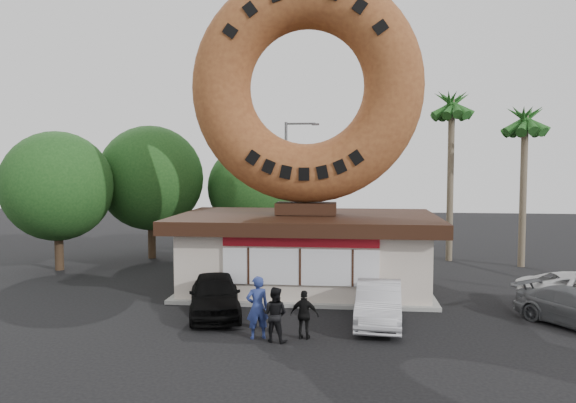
# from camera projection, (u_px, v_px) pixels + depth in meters

# --- Properties ---
(ground) EXTENTS (90.00, 90.00, 0.00)m
(ground) POSITION_uv_depth(u_px,v_px,m) (292.00, 329.00, 18.65)
(ground) COLOR black
(ground) RESTS_ON ground
(donut_shop) EXTENTS (11.20, 7.20, 3.80)m
(donut_shop) POSITION_uv_depth(u_px,v_px,m) (306.00, 249.00, 24.46)
(donut_shop) COLOR beige
(donut_shop) RESTS_ON ground
(giant_donut) EXTENTS (9.95, 2.54, 9.95)m
(giant_donut) POSITION_uv_depth(u_px,v_px,m) (307.00, 87.00, 23.99)
(giant_donut) COLOR #9B5A2D
(giant_donut) RESTS_ON donut_shop
(tree_west) EXTENTS (6.00, 6.00, 7.65)m
(tree_west) POSITION_uv_depth(u_px,v_px,m) (151.00, 178.00, 32.24)
(tree_west) COLOR #473321
(tree_west) RESTS_ON ground
(tree_mid) EXTENTS (5.20, 5.20, 6.63)m
(tree_mid) POSITION_uv_depth(u_px,v_px,m) (251.00, 188.00, 33.68)
(tree_mid) COLOR #473321
(tree_mid) RESTS_ON ground
(tree_far) EXTENTS (5.60, 5.60, 7.14)m
(tree_far) POSITION_uv_depth(u_px,v_px,m) (57.00, 186.00, 28.67)
(tree_far) COLOR #473321
(tree_far) RESTS_ON ground
(palm_near) EXTENTS (2.60, 2.60, 9.75)m
(palm_near) POSITION_uv_depth(u_px,v_px,m) (452.00, 111.00, 31.15)
(palm_near) COLOR #726651
(palm_near) RESTS_ON ground
(palm_far) EXTENTS (2.60, 2.60, 8.75)m
(palm_far) POSITION_uv_depth(u_px,v_px,m) (525.00, 125.00, 29.35)
(palm_far) COLOR #726651
(palm_far) RESTS_ON ground
(street_lamp) EXTENTS (2.11, 0.20, 8.00)m
(street_lamp) POSITION_uv_depth(u_px,v_px,m) (288.00, 180.00, 34.41)
(street_lamp) COLOR #59595E
(street_lamp) RESTS_ON ground
(person_left) EXTENTS (0.85, 0.72, 1.99)m
(person_left) POSITION_uv_depth(u_px,v_px,m) (257.00, 307.00, 17.63)
(person_left) COLOR navy
(person_left) RESTS_ON ground
(person_center) EXTENTS (0.98, 0.85, 1.71)m
(person_center) POSITION_uv_depth(u_px,v_px,m) (275.00, 314.00, 17.34)
(person_center) COLOR black
(person_center) RESTS_ON ground
(person_right) EXTENTS (0.95, 0.51, 1.55)m
(person_right) POSITION_uv_depth(u_px,v_px,m) (304.00, 315.00, 17.58)
(person_right) COLOR black
(person_right) RESTS_ON ground
(car_black) EXTENTS (2.83, 4.74, 1.51)m
(car_black) POSITION_uv_depth(u_px,v_px,m) (215.00, 295.00, 20.33)
(car_black) COLOR black
(car_black) RESTS_ON ground
(car_silver) EXTENTS (1.80, 4.41, 1.42)m
(car_silver) POSITION_uv_depth(u_px,v_px,m) (379.00, 303.00, 19.26)
(car_silver) COLOR #B5B4B9
(car_silver) RESTS_ON ground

